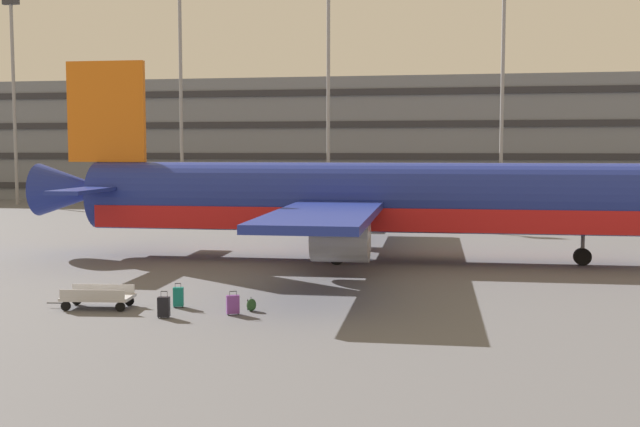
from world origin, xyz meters
name	(u,v)px	position (x,y,z in m)	size (l,w,h in m)	color
ground_plane	(363,262)	(0.00, 0.00, 0.00)	(600.00, 600.00, 0.00)	#5B5B60
terminal_structure	(413,141)	(0.00, 51.17, 6.97)	(143.24, 16.78, 13.93)	slate
airliner	(356,201)	(-0.49, 0.45, 3.26)	(36.41, 29.25, 10.95)	navy
light_mast_far_left	(14,86)	(-41.96, 35.66, 12.72)	(1.80, 0.50, 22.06)	gray
light_mast_left	(180,64)	(-23.13, 35.66, 14.76)	(1.80, 0.50, 26.03)	gray
light_mast_center_left	(328,74)	(-7.70, 35.66, 13.46)	(1.80, 0.50, 23.49)	gray
light_mast_center_right	(503,73)	(9.26, 35.66, 13.32)	(1.80, 0.50, 23.22)	gray
suitcase_small	(233,304)	(-3.20, -13.93, 0.39)	(0.51, 0.40, 0.89)	#72388C
suitcase_upright	(164,307)	(-5.50, -14.84, 0.40)	(0.45, 0.30, 0.96)	black
suitcase_purple	(178,297)	(-5.63, -13.01, 0.41)	(0.43, 0.32, 0.95)	#147266
backpack_red	(252,305)	(-2.68, -13.22, 0.23)	(0.44, 0.41, 0.52)	#264C26
baggage_cart	(98,297)	(-8.60, -13.68, 0.43)	(3.35, 1.58, 0.82)	#B7B7BC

